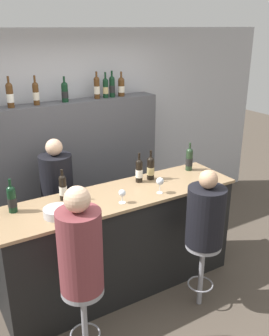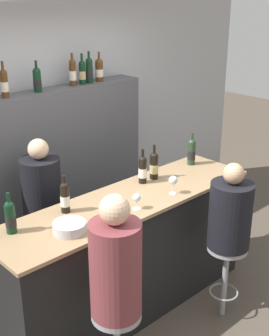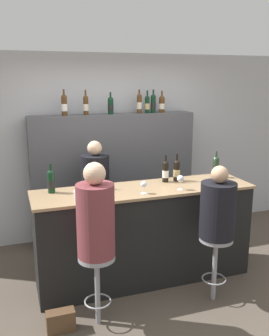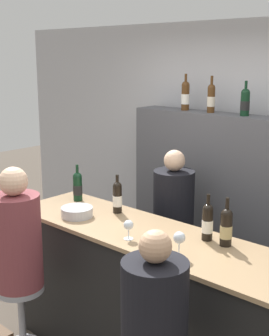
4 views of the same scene
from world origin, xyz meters
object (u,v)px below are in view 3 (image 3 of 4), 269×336
at_px(wine_bottle_backbar_5, 153,103).
at_px(wine_bottle_backbar_0, 64,105).
at_px(wine_bottle_counter_0, 51,181).
at_px(wine_bottle_counter_3, 177,170).
at_px(wine_bottle_counter_4, 216,167).
at_px(wine_bottle_backbar_1, 86,105).
at_px(wine_bottle_counter_2, 165,171).
at_px(bar_stool_right, 215,252).
at_px(wine_bottle_backbar_4, 147,104).
at_px(wine_glass_1, 180,179).
at_px(metal_bowl, 86,194).
at_px(wine_bottle_counter_1, 95,177).
at_px(guest_seated_right, 218,208).
at_px(guest_seated_left, 96,217).
at_px(wine_bottle_backbar_2, 111,105).
at_px(wine_glass_0, 144,185).
at_px(bartender, 96,205).
at_px(wine_bottle_backbar_3, 139,103).
at_px(wine_bottle_backbar_6, 162,104).
at_px(bar_stool_left, 97,271).

bearing_deg(wine_bottle_backbar_5, wine_bottle_backbar_0, -180.00).
height_order(wine_bottle_counter_0, wine_bottle_counter_3, wine_bottle_counter_3).
height_order(wine_bottle_counter_4, wine_bottle_backbar_1, wine_bottle_backbar_1).
xyz_separation_m(wine_bottle_counter_2, bar_stool_right, (0.22, -0.80, -0.68)).
xyz_separation_m(wine_bottle_backbar_4, wine_bottle_backbar_5, (0.09, 0.00, 0.01)).
xyz_separation_m(wine_bottle_backbar_0, bar_stool_right, (1.19, -1.86, -1.39)).
relative_size(wine_bottle_backbar_5, bar_stool_right, 0.46).
height_order(wine_glass_1, metal_bowl, wine_glass_1).
relative_size(wine_bottle_counter_1, guest_seated_right, 0.41).
relative_size(wine_bottle_counter_2, guest_seated_left, 0.37).
xyz_separation_m(wine_bottle_backbar_1, wine_bottle_backbar_2, (0.34, -0.00, -0.01)).
bearing_deg(metal_bowl, wine_bottle_backbar_2, 64.32).
xyz_separation_m(wine_bottle_counter_0, bar_stool_right, (1.52, -0.80, -0.67)).
distance_m(wine_glass_1, bar_stool_right, 0.83).
relative_size(wine_bottle_backbar_0, guest_seated_left, 0.39).
bearing_deg(wine_bottle_counter_1, wine_bottle_backbar_2, 65.64).
bearing_deg(metal_bowl, wine_bottle_counter_0, 137.98).
xyz_separation_m(wine_bottle_backbar_2, wine_glass_1, (0.38, -1.40, -0.70)).
distance_m(wine_bottle_counter_0, wine_bottle_counter_1, 0.47).
relative_size(wine_bottle_counter_1, wine_bottle_counter_3, 0.95).
relative_size(wine_bottle_counter_2, wine_bottle_backbar_5, 0.99).
distance_m(wine_bottle_backbar_2, wine_glass_0, 1.58).
xyz_separation_m(wine_bottle_counter_0, bartender, (0.60, 0.55, -0.51)).
bearing_deg(guest_seated_right, metal_bowl, 156.51).
distance_m(wine_bottle_backbar_1, wine_glass_0, 1.61).
relative_size(wine_bottle_backbar_3, wine_bottle_backbar_6, 1.07).
distance_m(wine_bottle_backbar_2, guest_seated_left, 2.15).
bearing_deg(wine_bottle_backbar_0, guest_seated_left, -91.34).
bearing_deg(bar_stool_left, wine_glass_0, 36.50).
bearing_deg(guest_seated_right, wine_bottle_counter_1, 142.61).
bearing_deg(wine_bottle_backbar_6, wine_bottle_counter_0, -148.05).
bearing_deg(wine_bottle_backbar_6, metal_bowl, -136.15).
distance_m(wine_bottle_backbar_2, wine_bottle_backbar_5, 0.62).
bearing_deg(wine_bottle_counter_3, guest_seated_right, -84.72).
relative_size(wine_bottle_counter_4, wine_bottle_backbar_6, 1.07).
distance_m(bar_stool_left, bartender, 1.40).
relative_size(guest_seated_left, bartender, 0.57).
bearing_deg(wine_bottle_backbar_5, guest_seated_left, -124.52).
relative_size(wine_bottle_counter_2, wine_bottle_backbar_3, 0.99).
bearing_deg(wine_glass_0, wine_bottle_backbar_4, 67.93).
bearing_deg(wine_bottle_backbar_5, wine_bottle_counter_4, -69.12).
height_order(wine_bottle_backbar_1, wine_bottle_backbar_5, wine_bottle_backbar_1).
xyz_separation_m(wine_bottle_counter_1, metal_bowl, (-0.16, -0.28, -0.09)).
xyz_separation_m(guest_seated_left, bartender, (0.31, 1.36, -0.38)).
distance_m(guest_seated_left, guest_seated_right, 1.24).
xyz_separation_m(wine_bottle_backbar_5, wine_glass_1, (-0.24, -1.40, -0.72)).
distance_m(wine_bottle_backbar_6, metal_bowl, 2.08).
relative_size(wine_bottle_counter_3, guest_seated_left, 0.37).
xyz_separation_m(wine_glass_0, guest_seated_left, (-0.62, -0.46, -0.11)).
bearing_deg(guest_seated_left, wine_glass_0, 36.50).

